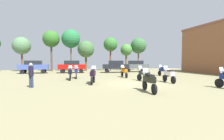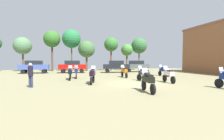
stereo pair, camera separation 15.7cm
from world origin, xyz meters
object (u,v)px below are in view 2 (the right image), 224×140
object	(u,v)px
motorcycle_10	(124,71)
car_2	(34,66)
tree_8	(71,39)
motorcycle_7	(169,74)
tree_6	(127,50)
motorcycle_9	(92,75)
car_3	(136,65)
tree_1	(52,39)
car_1	(116,66)
tree_5	(87,49)
motorcycle_1	(164,71)
person_1	(31,73)
car_4	(72,66)
tree_7	(139,46)
motorcycle_6	(144,74)
motorcycle_8	(148,80)
motorcycle_3	(76,72)
motorcycle_4	(70,73)
tree_4	(23,46)
tree_3	(111,45)

from	to	relation	value
motorcycle_10	car_2	distance (m)	15.03
tree_8	car_2	bearing A→B (deg)	-138.56
motorcycle_7	tree_6	bearing A→B (deg)	85.64
motorcycle_9	car_3	distance (m)	16.47
tree_6	tree_8	bearing A→B (deg)	178.60
tree_1	tree_8	xyz separation A→B (m)	(3.62, -0.45, 0.15)
car_1	tree_5	distance (m)	8.35
motorcycle_1	motorcycle_10	world-z (taller)	motorcycle_10
person_1	car_4	bearing A→B (deg)	96.74
motorcycle_9	car_1	size ratio (longest dim) A/B	0.48
tree_7	tree_8	bearing A→B (deg)	-178.85
motorcycle_6	motorcycle_8	size ratio (longest dim) A/B	0.97
tree_8	motorcycle_7	bearing A→B (deg)	-67.28
car_2	tree_7	size ratio (longest dim) A/B	0.63
motorcycle_3	car_3	size ratio (longest dim) A/B	0.49
car_4	tree_5	distance (m)	6.89
tree_6	tree_8	world-z (taller)	tree_8
motorcycle_4	car_3	bearing A→B (deg)	43.25
motorcycle_7	tree_4	xyz separation A→B (m)	(-17.21, 20.92, 4.01)
motorcycle_8	person_1	bearing A→B (deg)	159.33
car_1	tree_4	distance (m)	17.99
motorcycle_8	motorcycle_9	xyz separation A→B (m)	(-2.87, 4.63, 0.02)
motorcycle_4	motorcycle_7	xyz separation A→B (m)	(8.54, -4.48, 0.01)
motorcycle_4	motorcycle_6	size ratio (longest dim) A/B	1.08
car_2	car_3	bearing A→B (deg)	-92.71
car_1	tree_3	size ratio (longest dim) A/B	0.68
motorcycle_6	car_2	world-z (taller)	car_2
person_1	motorcycle_9	bearing A→B (deg)	31.02
motorcycle_4	person_1	size ratio (longest dim) A/B	1.27
motorcycle_10	car_4	world-z (taller)	car_4
motorcycle_7	motorcycle_10	xyz separation A→B (m)	(-2.37, 5.49, -0.01)
motorcycle_6	motorcycle_10	world-z (taller)	motorcycle_6
person_1	car_1	bearing A→B (deg)	71.95
tree_1	motorcycle_4	bearing A→B (deg)	-77.84
tree_1	person_1	bearing A→B (deg)	-88.04
motorcycle_7	tree_3	size ratio (longest dim) A/B	0.32
motorcycle_4	tree_4	distance (m)	19.02
motorcycle_4	tree_1	xyz separation A→B (m)	(-3.43, 15.92, 5.32)
motorcycle_6	tree_7	size ratio (longest dim) A/B	0.30
person_1	tree_6	bearing A→B (deg)	72.90
person_1	tree_3	xyz separation A→B (m)	(10.60, 19.37, 4.15)
tree_5	tree_8	bearing A→B (deg)	-177.58
motorcycle_3	car_3	distance (m)	13.62
tree_7	tree_1	bearing A→B (deg)	179.47
car_3	tree_5	distance (m)	10.45
car_4	tree_7	size ratio (longest dim) A/B	0.64
motorcycle_6	tree_5	world-z (taller)	tree_5
car_1	tree_4	world-z (taller)	tree_4
car_4	tree_6	world-z (taller)	tree_6
car_1	tree_3	distance (m)	6.96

